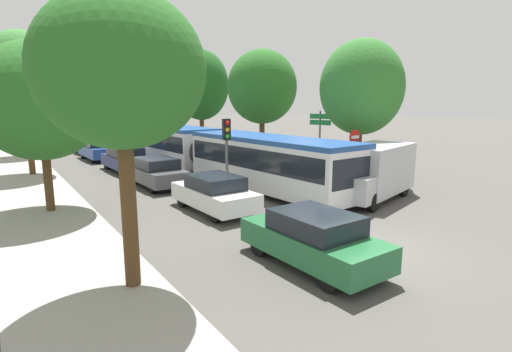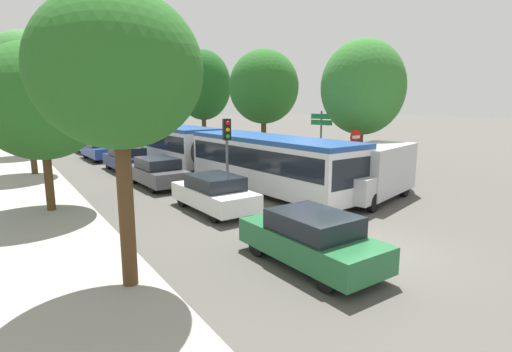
{
  "view_description": "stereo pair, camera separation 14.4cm",
  "coord_description": "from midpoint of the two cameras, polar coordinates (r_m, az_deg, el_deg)",
  "views": [
    {
      "loc": [
        -8.46,
        -7.26,
        4.11
      ],
      "look_at": [
        0.2,
        5.69,
        1.2
      ],
      "focal_mm": 28.0,
      "sensor_mm": 36.0,
      "label": 1
    },
    {
      "loc": [
        -8.34,
        -7.34,
        4.11
      ],
      "look_at": [
        0.2,
        5.69,
        1.2
      ],
      "focal_mm": 28.0,
      "sensor_mm": 36.0,
      "label": 2
    }
  ],
  "objects": [
    {
      "name": "queued_car_white",
      "position": [
        15.18,
        -5.7,
        -2.43
      ],
      "size": [
        1.84,
        4.08,
        1.4
      ],
      "rotation": [
        0.0,
        0.0,
        1.61
      ],
      "color": "white",
      "rests_on": "ground"
    },
    {
      "name": "tree_left_distant",
      "position": [
        34.21,
        -30.27,
        10.21
      ],
      "size": [
        3.74,
        3.74,
        6.66
      ],
      "color": "#51381E",
      "rests_on": "ground"
    },
    {
      "name": "queued_car_graphite",
      "position": [
        20.11,
        -13.71,
        0.58
      ],
      "size": [
        1.88,
        4.17,
        1.43
      ],
      "rotation": [
        0.0,
        0.0,
        1.61
      ],
      "color": "#47474C",
      "rests_on": "ground"
    },
    {
      "name": "tree_right_mid",
      "position": [
        28.41,
        1.29,
        12.36
      ],
      "size": [
        4.83,
        4.83,
        7.69
      ],
      "color": "#51381E",
      "rests_on": "ground"
    },
    {
      "name": "white_van",
      "position": [
        17.55,
        16.66,
        0.72
      ],
      "size": [
        5.35,
        3.3,
        2.31
      ],
      "rotation": [
        0.0,
        0.0,
        3.43
      ],
      "color": "#B7BABF",
      "rests_on": "ground"
    },
    {
      "name": "city_bus_rear",
      "position": [
        49.4,
        -25.73,
        6.41
      ],
      "size": [
        3.43,
        11.52,
        2.44
      ],
      "rotation": [
        0.0,
        0.0,
        1.49
      ],
      "color": "teal",
      "rests_on": "ground"
    },
    {
      "name": "kerb_strip_left",
      "position": [
        28.41,
        -30.18,
        0.96
      ],
      "size": [
        3.2,
        51.58,
        0.14
      ],
      "primitive_type": "cube",
      "color": "#9E998E",
      "rests_on": "ground"
    },
    {
      "name": "tree_right_near",
      "position": [
        21.44,
        15.36,
        11.79
      ],
      "size": [
        4.23,
        4.23,
        7.23
      ],
      "color": "#51381E",
      "rests_on": "ground"
    },
    {
      "name": "tree_left_near",
      "position": [
        8.7,
        -18.68,
        13.95
      ],
      "size": [
        3.42,
        3.42,
        6.33
      ],
      "color": "#51381E",
      "rests_on": "ground"
    },
    {
      "name": "queued_car_navy",
      "position": [
        25.07,
        -17.77,
        2.34
      ],
      "size": [
        1.92,
        4.24,
        1.45
      ],
      "rotation": [
        0.0,
        0.0,
        1.61
      ],
      "color": "navy",
      "rests_on": "ground"
    },
    {
      "name": "tree_left_far",
      "position": [
        25.28,
        -29.95,
        11.53
      ],
      "size": [
        4.22,
        4.22,
        7.83
      ],
      "color": "#51381E",
      "rests_on": "ground"
    },
    {
      "name": "traffic_light",
      "position": [
        17.09,
        -3.92,
        5.14
      ],
      "size": [
        0.37,
        0.39,
        3.4
      ],
      "rotation": [
        0.0,
        0.0,
        -1.8
      ],
      "color": "#56595E",
      "rests_on": "ground"
    },
    {
      "name": "tree_left_mid",
      "position": [
        16.26,
        -28.12,
        9.39
      ],
      "size": [
        4.41,
        4.41,
        6.22
      ],
      "color": "#51381E",
      "rests_on": "ground"
    },
    {
      "name": "direction_sign_post",
      "position": [
        22.88,
        9.47,
        6.53
      ],
      "size": [
        0.35,
        1.38,
        3.6
      ],
      "rotation": [
        0.0,
        0.0,
        3.35
      ],
      "color": "#56595E",
      "rests_on": "ground"
    },
    {
      "name": "tree_right_far",
      "position": [
        36.07,
        -7.45,
        12.73
      ],
      "size": [
        4.85,
        4.85,
        8.56
      ],
      "color": "#51381E",
      "rests_on": "ground"
    },
    {
      "name": "queued_car_green",
      "position": [
        10.29,
        8.27,
        -8.84
      ],
      "size": [
        1.84,
        4.08,
        1.4
      ],
      "rotation": [
        0.0,
        0.0,
        1.61
      ],
      "color": "#236638",
      "rests_on": "ground"
    },
    {
      "name": "queued_car_silver",
      "position": [
        35.67,
        -22.73,
        4.31
      ],
      "size": [
        1.88,
        4.16,
        1.42
      ],
      "rotation": [
        0.0,
        0.0,
        1.61
      ],
      "color": "#B7BABF",
      "rests_on": "ground"
    },
    {
      "name": "queued_car_blue",
      "position": [
        30.72,
        -21.15,
        3.62
      ],
      "size": [
        2.0,
        4.43,
        1.52
      ],
      "rotation": [
        0.0,
        0.0,
        1.61
      ],
      "color": "#284799",
      "rests_on": "ground"
    },
    {
      "name": "no_entry_sign",
      "position": [
        19.5,
        14.17,
        3.68
      ],
      "size": [
        0.7,
        0.08,
        2.82
      ],
      "rotation": [
        0.0,
        0.0,
        -1.57
      ],
      "color": "#56595E",
      "rests_on": "ground"
    },
    {
      "name": "ground_plane",
      "position": [
        11.87,
        15.01,
        -10.07
      ],
      "size": [
        200.0,
        200.0,
        0.0
      ],
      "primitive_type": "plane",
      "color": "#4F4C47"
    },
    {
      "name": "articulated_bus",
      "position": [
        21.21,
        -4.2,
        3.41
      ],
      "size": [
        3.75,
        17.32,
        2.55
      ],
      "rotation": [
        0.0,
        0.0,
        -1.5
      ],
      "color": "silver",
      "rests_on": "ground"
    }
  ]
}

